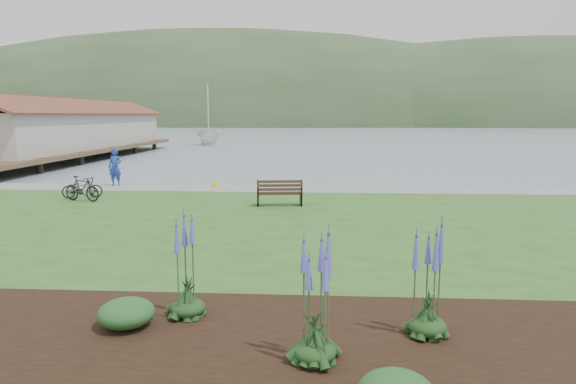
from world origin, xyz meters
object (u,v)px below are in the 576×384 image
park_bench (280,192)px  person (115,164)px  sailboat (209,145)px  bicycle_a (82,188)px

park_bench → person: (-8.59, 5.06, 0.57)m
person → sailboat: (-4.25, 40.99, -1.50)m
sailboat → person: bearing=-120.2°
park_bench → sailboat: (-12.84, 46.05, -0.94)m
park_bench → person: size_ratio=0.82×
bicycle_a → sailboat: size_ratio=0.07×
park_bench → sailboat: bearing=98.9°
bicycle_a → sailboat: bearing=-14.1°
bicycle_a → sailboat: sailboat is taller
bicycle_a → sailboat: (-4.26, 44.63, -0.83)m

